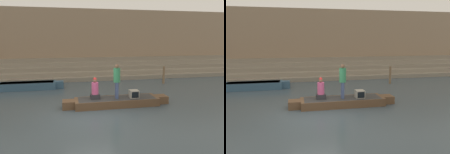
{
  "view_description": "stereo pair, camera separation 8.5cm",
  "coord_description": "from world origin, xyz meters",
  "views": [
    {
      "loc": [
        -0.95,
        -9.4,
        3.42
      ],
      "look_at": [
        1.56,
        2.48,
        1.3
      ],
      "focal_mm": 35.0,
      "sensor_mm": 36.0,
      "label": 1
    },
    {
      "loc": [
        -0.86,
        -9.42,
        3.42
      ],
      "look_at": [
        1.56,
        2.48,
        1.3
      ],
      "focal_mm": 35.0,
      "sensor_mm": 36.0,
      "label": 2
    }
  ],
  "objects": [
    {
      "name": "ground_plane",
      "position": [
        0.0,
        0.0,
        0.0
      ],
      "size": [
        120.0,
        120.0,
        0.0
      ],
      "primitive_type": "plane",
      "color": "#3D4C56"
    },
    {
      "name": "ghat_steps",
      "position": [
        0.0,
        10.17,
        0.62
      ],
      "size": [
        36.0,
        3.37,
        1.7
      ],
      "color": "gray",
      "rests_on": "ground"
    },
    {
      "name": "back_wall",
      "position": [
        0.0,
        12.0,
        3.07
      ],
      "size": [
        34.2,
        1.28,
        6.19
      ],
      "color": "#937A60",
      "rests_on": "ground"
    },
    {
      "name": "rowboat_main",
      "position": [
        1.56,
        1.28,
        0.22
      ],
      "size": [
        5.53,
        1.34,
        0.4
      ],
      "rotation": [
        0.0,
        0.0,
        0.03
      ],
      "color": "brown",
      "rests_on": "ground"
    },
    {
      "name": "person_standing",
      "position": [
        1.54,
        1.22,
        1.42
      ],
      "size": [
        0.35,
        0.35,
        1.77
      ],
      "rotation": [
        0.0,
        0.0,
        -0.13
      ],
      "color": "#3D4C75",
      "rests_on": "rowboat_main"
    },
    {
      "name": "person_rowing",
      "position": [
        0.43,
        1.34,
        0.85
      ],
      "size": [
        0.48,
        0.38,
        1.11
      ],
      "rotation": [
        0.0,
        0.0,
        0.3
      ],
      "color": "#28282D",
      "rests_on": "rowboat_main"
    },
    {
      "name": "tv_set",
      "position": [
        2.45,
        1.17,
        0.6
      ],
      "size": [
        0.45,
        0.48,
        0.39
      ],
      "rotation": [
        0.0,
        0.0,
        -0.04
      ],
      "color": "#9E998E",
      "rests_on": "rowboat_main"
    },
    {
      "name": "moored_boat_shore",
      "position": [
        -3.61,
        6.11,
        0.26
      ],
      "size": [
        4.86,
        1.02,
        0.5
      ],
      "rotation": [
        0.0,
        0.0,
        0.1
      ],
      "color": "#33516B",
      "rests_on": "ground"
    },
    {
      "name": "mooring_post",
      "position": [
        6.41,
        6.08,
        0.67
      ],
      "size": [
        0.17,
        0.17,
        1.34
      ],
      "primitive_type": "cylinder",
      "color": "brown",
      "rests_on": "ground"
    }
  ]
}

